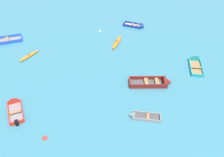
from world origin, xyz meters
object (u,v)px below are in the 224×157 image
Objects in this scene: rowboat_turquoise_back_row_right at (195,62)px; rowboat_maroon_back_row_left at (158,82)px; kayak_orange_back_row_center at (29,56)px; mooring_buoy_between_boats_left at (100,31)px; rowboat_red_center at (15,106)px; rowboat_deep_blue_far_left at (138,26)px; rowboat_grey_foreground_center at (139,116)px; kayak_orange_cluster_outer at (117,42)px; mooring_buoy_outer_edge at (45,138)px.

rowboat_turquoise_back_row_right is 6.06m from rowboat_maroon_back_row_left.
kayak_orange_back_row_center reaches higher than mooring_buoy_between_boats_left.
rowboat_red_center is at bearing -170.59° from rowboat_turquoise_back_row_right.
rowboat_maroon_back_row_left is 12.74m from rowboat_deep_blue_far_left.
rowboat_grey_foreground_center is at bearing -106.57° from rowboat_deep_blue_far_left.
rowboat_deep_blue_far_left is 0.88× the size of rowboat_red_center.
rowboat_red_center reaches higher than kayak_orange_back_row_center.
mooring_buoy_between_boats_left is (-0.59, 16.40, -0.15)m from rowboat_grey_foreground_center.
kayak_orange_back_row_center is at bearing 129.59° from rowboat_grey_foreground_center.
rowboat_grey_foreground_center is 16.41m from mooring_buoy_between_boats_left.
rowboat_maroon_back_row_left is at bearing -31.32° from kayak_orange_back_row_center.
rowboat_red_center is at bearing -140.01° from rowboat_deep_blue_far_left.
kayak_orange_cluster_outer is at bearing -136.30° from rowboat_deep_blue_far_left.
kayak_orange_cluster_outer is 16.08m from mooring_buoy_outer_edge.
rowboat_grey_foreground_center is (-8.63, -6.70, -0.00)m from rowboat_turquoise_back_row_right.
rowboat_turquoise_back_row_right is at bearing -15.62° from kayak_orange_back_row_center.
kayak_orange_cluster_outer is (10.77, 0.91, 0.03)m from kayak_orange_back_row_center.
rowboat_deep_blue_far_left is at bearing 43.70° from kayak_orange_cluster_outer.
rowboat_turquoise_back_row_right reaches higher than rowboat_grey_foreground_center.
rowboat_maroon_back_row_left is at bearing -152.62° from rowboat_turquoise_back_row_right.
kayak_orange_back_row_center is at bearing -153.75° from mooring_buoy_between_boats_left.
kayak_orange_cluster_outer is at bearing 56.39° from mooring_buoy_outer_edge.
mooring_buoy_outer_edge reaches higher than mooring_buoy_between_boats_left.
rowboat_maroon_back_row_left is 1.26× the size of rowboat_red_center.
rowboat_maroon_back_row_left reaches higher than kayak_orange_cluster_outer.
rowboat_grey_foreground_center is at bearing -50.41° from kayak_orange_back_row_center.
kayak_orange_back_row_center is 12.62m from mooring_buoy_outer_edge.
rowboat_maroon_back_row_left reaches higher than rowboat_red_center.
rowboat_maroon_back_row_left reaches higher than kayak_orange_back_row_center.
kayak_orange_back_row_center is 5.63× the size of mooring_buoy_outer_edge.
rowboat_maroon_back_row_left reaches higher than rowboat_deep_blue_far_left.
rowboat_turquoise_back_row_right reaches higher than rowboat_red_center.
rowboat_turquoise_back_row_right is 1.18× the size of kayak_orange_cluster_outer.
rowboat_grey_foreground_center is 7.96m from mooring_buoy_outer_edge.
kayak_orange_back_row_center is at bearing 84.47° from rowboat_red_center.
rowboat_red_center is 10.88× the size of mooring_buoy_between_boats_left.
rowboat_deep_blue_far_left is (14.73, 4.69, 0.03)m from kayak_orange_back_row_center.
kayak_orange_cluster_outer is (-7.66, 6.06, 0.00)m from rowboat_turquoise_back_row_right.
rowboat_turquoise_back_row_right is 1.09× the size of rowboat_red_center.
kayak_orange_back_row_center is 0.82× the size of rowboat_grey_foreground_center.
kayak_orange_back_row_center is at bearing -162.33° from rowboat_deep_blue_far_left.
rowboat_grey_foreground_center is (-3.24, -3.91, -0.08)m from rowboat_maroon_back_row_left.
rowboat_red_center is at bearing -178.35° from rowboat_maroon_back_row_left.
rowboat_maroon_back_row_left is at bearing -97.57° from rowboat_deep_blue_far_left.
rowboat_grey_foreground_center is 6.86× the size of mooring_buoy_outer_edge.
rowboat_red_center reaches higher than rowboat_grey_foreground_center.
kayak_orange_back_row_center is 0.54× the size of rowboat_maroon_back_row_left.
kayak_orange_back_row_center is 15.38m from rowboat_grey_foreground_center.
rowboat_deep_blue_far_left reaches higher than rowboat_grey_foreground_center.
rowboat_grey_foreground_center is at bearing -129.66° from rowboat_maroon_back_row_left.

